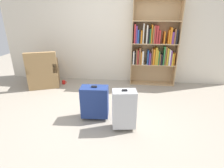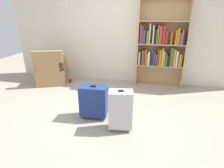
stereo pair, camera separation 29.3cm
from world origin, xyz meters
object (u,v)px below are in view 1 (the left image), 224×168
at_px(bookshelf, 154,45).
at_px(mug, 64,82).
at_px(suitcase_navy_blue, 95,102).
at_px(armchair, 44,73).
at_px(suitcase_silver, 124,109).

bearing_deg(bookshelf, mug, -172.57).
relative_size(bookshelf, suitcase_navy_blue, 3.42).
xyz_separation_m(armchair, mug, (0.44, 0.13, -0.27)).
distance_m(suitcase_silver, suitcase_navy_blue, 0.58).
xyz_separation_m(mug, suitcase_navy_blue, (1.15, -1.51, 0.27)).
xyz_separation_m(bookshelf, suitcase_navy_blue, (-1.13, -1.81, -0.68)).
relative_size(bookshelf, suitcase_silver, 3.06).
bearing_deg(armchair, bookshelf, 8.95).
distance_m(mug, suitcase_silver, 2.45).
xyz_separation_m(bookshelf, mug, (-2.28, -0.30, -0.95)).
height_order(mug, suitcase_navy_blue, suitcase_navy_blue).
bearing_deg(suitcase_silver, armchair, 142.13).
distance_m(armchair, mug, 0.53).
height_order(bookshelf, suitcase_silver, bookshelf).
xyz_separation_m(mug, suitcase_silver, (1.66, -1.77, 0.30)).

